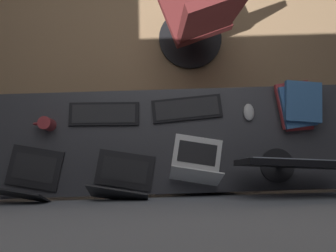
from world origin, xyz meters
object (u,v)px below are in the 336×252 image
monitor_primary (295,164)px  laptop_center (29,178)px  office_chair (198,21)px  book_stack_near (298,105)px  laptop_left (122,180)px  keyboard_main (187,109)px  mouse_main (249,112)px  keyboard_spare (104,114)px  coffee_mug (46,124)px  laptop_leftmost (196,162)px  drawer_pedestal (199,149)px

monitor_primary → laptop_center: bearing=1.3°
monitor_primary → office_chair: (0.38, -1.08, -0.52)m
book_stack_near → office_chair: bearing=-54.5°
laptop_left → keyboard_main: size_ratio=0.87×
laptop_left → book_stack_near: size_ratio=1.23×
mouse_main → office_chair: 0.85m
mouse_main → keyboard_spare: bearing=-1.1°
laptop_left → mouse_main: bearing=-153.6°
keyboard_main → keyboard_spare: same height
mouse_main → coffee_mug: bearing=1.9°
mouse_main → book_stack_near: bearing=-174.3°
book_stack_near → keyboard_spare: bearing=0.6°
coffee_mug → book_stack_near: bearing=-177.3°
laptop_leftmost → laptop_left: 0.43m
monitor_primary → coffee_mug: size_ratio=4.83×
book_stack_near → laptop_center: bearing=13.6°
monitor_primary → keyboard_spare: bearing=-18.3°
monitor_primary → office_chair: 1.26m
laptop_left → keyboard_main: laptop_left is taller
drawer_pedestal → laptop_left: size_ratio=1.86×
drawer_pedestal → laptop_center: (1.02, 0.17, 0.44)m
drawer_pedestal → laptop_left: laptop_left is taller
monitor_primary → keyboard_spare: (1.02, -0.34, -0.24)m
laptop_left → book_stack_near: 1.12m
keyboard_main → book_stack_near: 0.66m
drawer_pedestal → keyboard_spare: size_ratio=1.64×
coffee_mug → office_chair: size_ratio=0.12×
drawer_pedestal → monitor_primary: bearing=161.2°
keyboard_main → office_chair: bearing=-100.4°
book_stack_near → coffee_mug: (1.48, 0.07, -0.01)m
monitor_primary → laptop_left: size_ratio=1.50×
laptop_leftmost → book_stack_near: laptop_leftmost is taller
monitor_primary → coffee_mug: (1.35, -0.28, -0.20)m
laptop_left → drawer_pedestal: bearing=-158.3°
office_chair → keyboard_main: bearing=79.6°
keyboard_main → coffee_mug: (0.83, 0.07, 0.03)m
monitor_primary → office_chair: bearing=-70.5°
laptop_center → office_chair: bearing=-133.3°
monitor_primary → keyboard_main: size_ratio=1.30×
drawer_pedestal → monitor_primary: 0.76m
laptop_leftmost → mouse_main: laptop_leftmost is taller
laptop_center → mouse_main: bearing=-164.7°
laptop_leftmost → office_chair: bearing=-95.1°
drawer_pedestal → coffee_mug: size_ratio=5.99×
laptop_leftmost → keyboard_main: bearing=-82.9°
keyboard_spare → mouse_main: (-0.87, 0.02, 0.01)m
drawer_pedestal → office_chair: bearing=-91.7°
keyboard_main → mouse_main: bearing=174.8°
keyboard_spare → office_chair: office_chair is taller
laptop_center → keyboard_main: laptop_center is taller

